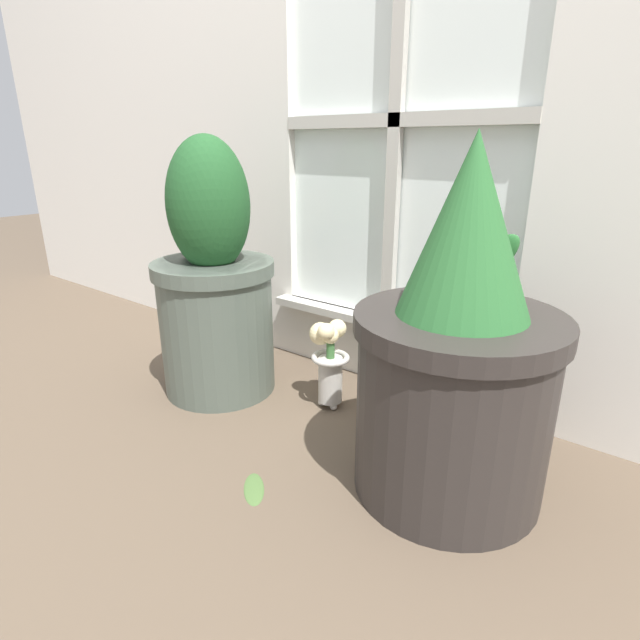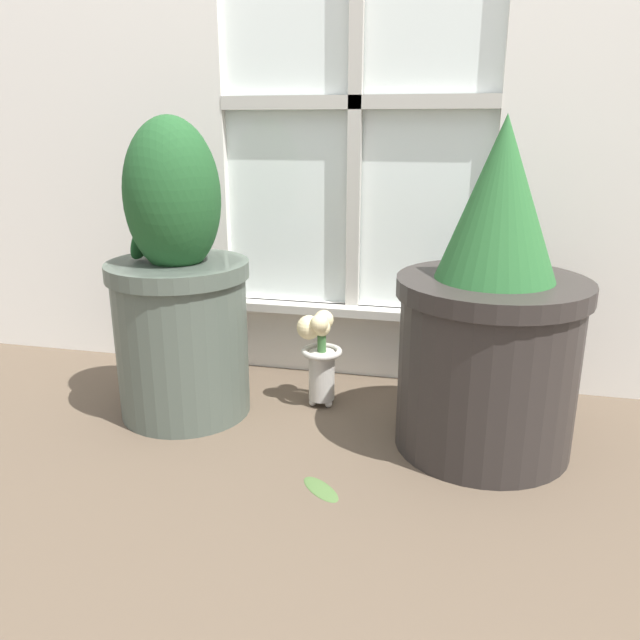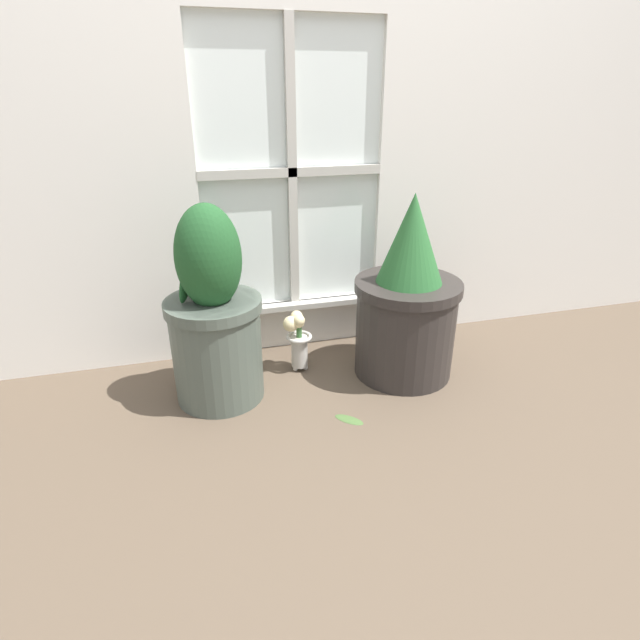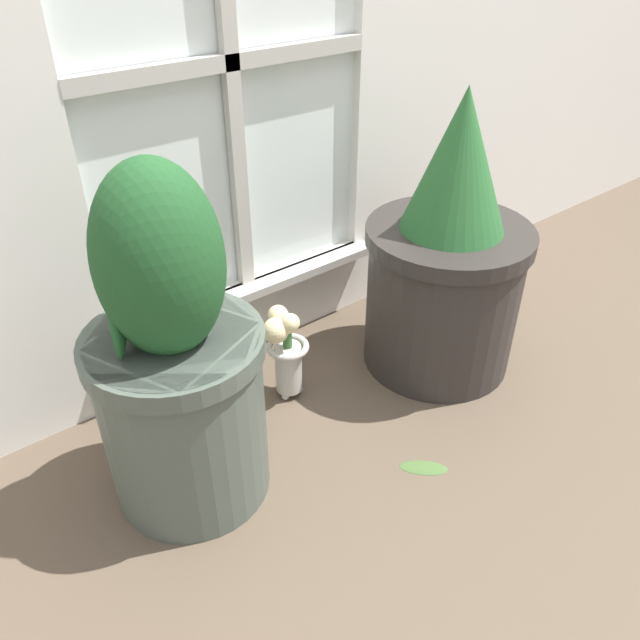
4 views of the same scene
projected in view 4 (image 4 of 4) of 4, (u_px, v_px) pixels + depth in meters
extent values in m
plane|color=brown|center=(401.00, 473.00, 1.39)|extent=(10.00, 10.00, 0.00)
cube|color=silver|center=(246.00, 312.00, 1.73)|extent=(0.74, 0.05, 0.21)
cube|color=white|center=(223.00, 60.00, 1.37)|extent=(0.74, 0.02, 1.10)
cube|color=#BCB7AD|center=(230.00, 62.00, 1.35)|extent=(0.04, 0.02, 1.10)
cube|color=#BCB7AD|center=(230.00, 62.00, 1.35)|extent=(0.74, 0.02, 0.04)
cube|color=#BCB7AD|center=(253.00, 289.00, 1.65)|extent=(0.80, 0.06, 0.02)
cylinder|color=#4C564C|center=(185.00, 415.00, 1.26)|extent=(0.33, 0.33, 0.39)
cylinder|color=#4C564C|center=(173.00, 344.00, 1.16)|extent=(0.34, 0.34, 0.04)
cylinder|color=#38281E|center=(172.00, 338.00, 1.15)|extent=(0.30, 0.30, 0.01)
ellipsoid|color=#1E4C23|center=(159.00, 262.00, 1.06)|extent=(0.23, 0.23, 0.37)
ellipsoid|color=#1E4C23|center=(116.00, 302.00, 1.08)|extent=(0.11, 0.18, 0.20)
cylinder|color=#2D2826|center=(442.00, 297.00, 1.62)|extent=(0.39, 0.39, 0.40)
cylinder|color=#2D2826|center=(450.00, 236.00, 1.52)|extent=(0.41, 0.41, 0.04)
cylinder|color=#38281E|center=(451.00, 230.00, 1.51)|extent=(0.36, 0.36, 0.01)
cone|color=#28602D|center=(460.00, 161.00, 1.42)|extent=(0.25, 0.25, 0.34)
ellipsoid|color=#28602D|center=(431.00, 184.00, 1.52)|extent=(0.16, 0.04, 0.17)
sphere|color=#BCB7AD|center=(284.00, 385.00, 1.62)|extent=(0.02, 0.02, 0.02)
sphere|color=#BCB7AD|center=(285.00, 396.00, 1.59)|extent=(0.02, 0.02, 0.02)
sphere|color=#BCB7AD|center=(299.00, 389.00, 1.61)|extent=(0.02, 0.02, 0.02)
cylinder|color=#BCB7AD|center=(288.00, 368.00, 1.56)|extent=(0.07, 0.07, 0.13)
torus|color=#BCB7AD|center=(288.00, 347.00, 1.53)|extent=(0.11, 0.11, 0.02)
cylinder|color=#386633|center=(287.00, 335.00, 1.50)|extent=(0.02, 0.02, 0.07)
sphere|color=beige|center=(287.00, 325.00, 1.49)|extent=(0.04, 0.04, 0.04)
sphere|color=beige|center=(278.00, 315.00, 1.50)|extent=(0.05, 0.05, 0.05)
sphere|color=beige|center=(276.00, 331.00, 1.47)|extent=(0.06, 0.06, 0.06)
sphere|color=beige|center=(290.00, 323.00, 1.47)|extent=(0.05, 0.05, 0.05)
ellipsoid|color=#476633|center=(424.00, 467.00, 1.40)|extent=(0.11, 0.11, 0.01)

